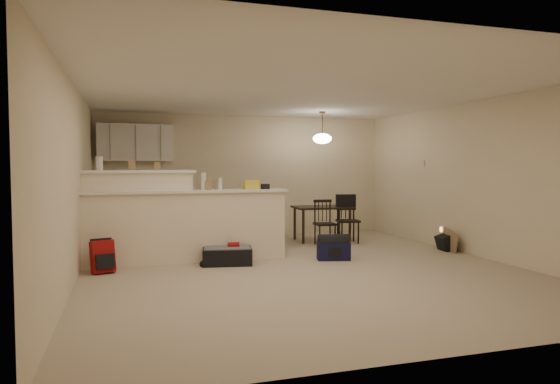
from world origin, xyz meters
name	(u,v)px	position (x,y,z in m)	size (l,w,h in m)	color
room	(301,180)	(0.00, 0.00, 1.25)	(7.00, 7.02, 2.50)	tan
breakfast_bar	(170,222)	(-1.76, 0.98, 0.61)	(3.08, 0.58, 1.39)	#F2E5C4
upper_cabinets	(135,143)	(-2.20, 3.32, 1.90)	(1.40, 0.34, 0.70)	white
kitchen_counter	(148,218)	(-2.00, 3.19, 0.45)	(1.80, 0.60, 0.90)	white
thermostat	(423,163)	(2.98, 1.55, 1.50)	(0.02, 0.12, 0.12)	beige
jar	(99,163)	(-2.75, 1.12, 1.49)	(0.10, 0.10, 0.20)	silver
cereal_box	(132,165)	(-2.29, 1.12, 1.47)	(0.10, 0.07, 0.16)	#92764B
small_box	(157,166)	(-1.93, 1.12, 1.45)	(0.08, 0.06, 0.12)	#92764B
bottle_a	(204,181)	(-1.25, 0.90, 1.22)	(0.07, 0.07, 0.26)	silver
bottle_b	(220,184)	(-1.00, 0.90, 1.18)	(0.06, 0.06, 0.18)	silver
bag_lump	(251,185)	(-0.51, 0.90, 1.16)	(0.22, 0.18, 0.14)	#92764B
pouch	(265,186)	(-0.28, 0.90, 1.13)	(0.12, 0.10, 0.08)	#92764B
extra_item_x	(252,186)	(-0.50, 0.90, 1.14)	(0.14, 0.10, 0.10)	#92764B
extra_item_y	(208,185)	(-1.19, 0.90, 1.16)	(0.10, 0.10, 0.14)	#92764B
dining_table	(322,210)	(1.24, 2.30, 0.59)	(1.11, 0.76, 0.67)	black
pendant_lamp	(322,138)	(1.24, 2.30, 1.99)	(0.36, 0.36, 0.62)	brown
dining_chair_near	(325,223)	(1.09, 1.77, 0.42)	(0.36, 0.35, 0.83)	black
dining_chair_far	(348,219)	(1.61, 1.89, 0.45)	(0.39, 0.37, 0.89)	black
suitcase	(227,256)	(-0.96, 0.55, 0.12)	(0.71, 0.46, 0.24)	black
red_backpack	(103,257)	(-2.70, 0.46, 0.22)	(0.29, 0.18, 0.44)	maroon
navy_duffel	(333,251)	(0.68, 0.42, 0.14)	(0.50, 0.27, 0.27)	#111237
black_daypack	(446,243)	(2.85, 0.61, 0.14)	(0.31, 0.22, 0.27)	black
cardboard_sheet	(450,241)	(2.85, 0.49, 0.18)	(0.47, 0.02, 0.36)	#92764B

